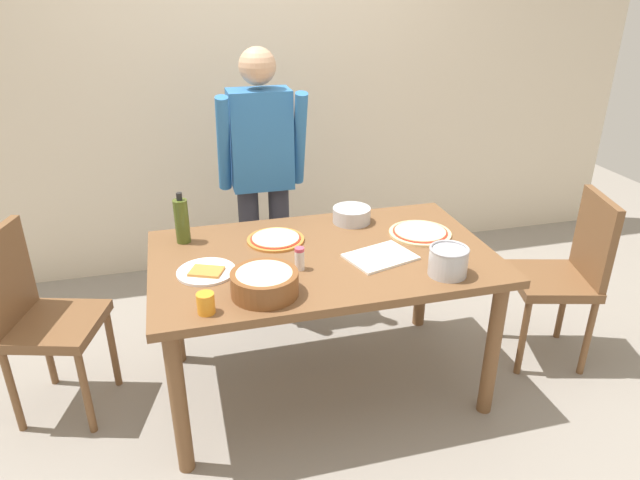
{
  "coord_description": "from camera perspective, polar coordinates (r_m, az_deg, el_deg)",
  "views": [
    {
      "loc": [
        -0.63,
        -2.33,
        1.96
      ],
      "look_at": [
        0.0,
        0.05,
        0.81
      ],
      "focal_mm": 32.01,
      "sensor_mm": 36.0,
      "label": 1
    }
  ],
  "objects": [
    {
      "name": "olive_oil_bottle",
      "position": [
        2.85,
        -13.65,
        1.89
      ],
      "size": [
        0.07,
        0.07,
        0.26
      ],
      "color": "#47561E",
      "rests_on": "dining_table"
    },
    {
      "name": "ground",
      "position": [
        3.1,
        0.24,
        -14.07
      ],
      "size": [
        8.0,
        8.0,
        0.0
      ],
      "primitive_type": "plane",
      "color": "gray"
    },
    {
      "name": "mixing_bowl_steel",
      "position": [
        3.03,
        3.18,
        2.52
      ],
      "size": [
        0.2,
        0.2,
        0.08
      ],
      "color": "#B7B7BC",
      "rests_on": "dining_table"
    },
    {
      "name": "person_cook",
      "position": [
        3.28,
        -5.8,
        6.81
      ],
      "size": [
        0.49,
        0.25,
        1.62
      ],
      "color": "#2D2D38",
      "rests_on": "ground"
    },
    {
      "name": "steel_pot",
      "position": [
        2.54,
        12.7,
        -2.05
      ],
      "size": [
        0.17,
        0.17,
        0.13
      ],
      "color": "#B7B7BC",
      "rests_on": "dining_table"
    },
    {
      "name": "cutting_board_white",
      "position": [
        2.66,
        6.06,
        -1.68
      ],
      "size": [
        0.35,
        0.3,
        0.01
      ],
      "primitive_type": "cube",
      "rotation": [
        0.0,
        0.0,
        0.29
      ],
      "color": "white",
      "rests_on": "dining_table"
    },
    {
      "name": "chair_wooden_right",
      "position": [
        3.29,
        23.49,
        -2.73
      ],
      "size": [
        0.49,
        0.49,
        0.95
      ],
      "color": "brown",
      "rests_on": "ground"
    },
    {
      "name": "salt_shaker",
      "position": [
        2.53,
        -2.06,
        -1.86
      ],
      "size": [
        0.04,
        0.04,
        0.11
      ],
      "color": "white",
      "rests_on": "dining_table"
    },
    {
      "name": "dining_table",
      "position": [
        2.73,
        0.27,
        -3.11
      ],
      "size": [
        1.6,
        0.96,
        0.76
      ],
      "color": "brown",
      "rests_on": "ground"
    },
    {
      "name": "pizza_cooked_on_tray",
      "position": [
        2.83,
        -4.46,
        0.09
      ],
      "size": [
        0.28,
        0.28,
        0.02
      ],
      "color": "#C67A33",
      "rests_on": "dining_table"
    },
    {
      "name": "wall_back",
      "position": [
        4.03,
        -5.86,
        15.5
      ],
      "size": [
        5.6,
        0.1,
        2.6
      ],
      "primitive_type": "cube",
      "color": "beige",
      "rests_on": "ground"
    },
    {
      "name": "pizza_raw_on_board",
      "position": [
        2.93,
        9.97,
        0.74
      ],
      "size": [
        0.31,
        0.31,
        0.02
      ],
      "color": "beige",
      "rests_on": "dining_table"
    },
    {
      "name": "plate_with_slice",
      "position": [
        2.57,
        -11.29,
        -3.11
      ],
      "size": [
        0.26,
        0.26,
        0.02
      ],
      "color": "white",
      "rests_on": "dining_table"
    },
    {
      "name": "chair_wooden_left",
      "position": [
        2.95,
        -26.43,
        -6.54
      ],
      "size": [
        0.5,
        0.5,
        0.95
      ],
      "color": "brown",
      "rests_on": "ground"
    },
    {
      "name": "cup_orange",
      "position": [
        2.26,
        -11.35,
        -6.22
      ],
      "size": [
        0.07,
        0.07,
        0.08
      ],
      "primitive_type": "cylinder",
      "color": "orange",
      "rests_on": "dining_table"
    },
    {
      "name": "popcorn_bowl",
      "position": [
        2.34,
        -5.57,
        -4.1
      ],
      "size": [
        0.28,
        0.28,
        0.11
      ],
      "color": "brown",
      "rests_on": "dining_table"
    }
  ]
}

